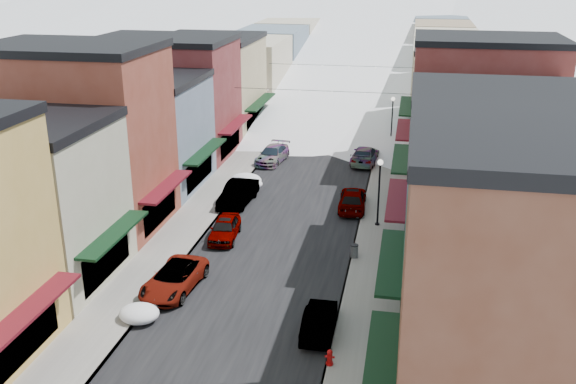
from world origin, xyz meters
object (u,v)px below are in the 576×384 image
at_px(car_silver_sedan, 225,228).
at_px(car_dark_hatch, 238,193).
at_px(fire_hydrant, 330,358).
at_px(streetlamp_near, 379,184).
at_px(car_green_sedan, 319,320).
at_px(trash_can, 354,251).
at_px(car_white_suv, 174,278).

distance_m(car_silver_sedan, car_dark_hatch, 6.40).
bearing_deg(fire_hydrant, car_dark_hatch, 116.24).
distance_m(fire_hydrant, streetlamp_near, 17.10).
distance_m(car_silver_sedan, streetlamp_near, 10.86).
xyz_separation_m(car_silver_sedan, car_green_sedan, (7.80, -10.12, -0.05)).
relative_size(trash_can, streetlamp_near, 0.18).
distance_m(car_dark_hatch, fire_hydrant, 21.49).
distance_m(car_white_suv, fire_hydrant, 11.01).
bearing_deg(trash_can, car_white_suv, -148.62).
bearing_deg(streetlamp_near, car_white_suv, -133.28).
distance_m(car_green_sedan, streetlamp_near, 14.41).
height_order(car_green_sedan, trash_can, car_green_sedan).
bearing_deg(car_white_suv, streetlamp_near, 51.17).
bearing_deg(trash_can, fire_hydrant, -90.21).
bearing_deg(trash_can, car_dark_hatch, 140.43).
xyz_separation_m(car_white_suv, streetlamp_near, (10.63, 11.29, 2.41)).
xyz_separation_m(trash_can, streetlamp_near, (1.09, 5.47, 2.56)).
height_order(car_white_suv, car_dark_hatch, car_dark_hatch).
bearing_deg(car_dark_hatch, streetlamp_near, -9.10).
distance_m(fire_hydrant, trash_can, 11.39).
bearing_deg(car_green_sedan, car_silver_sedan, -53.21).
height_order(car_silver_sedan, car_green_sedan, car_silver_sedan).
height_order(car_silver_sedan, streetlamp_near, streetlamp_near).
distance_m(car_dark_hatch, streetlamp_near, 11.14).
bearing_deg(fire_hydrant, trash_can, 89.79).
bearing_deg(car_green_sedan, fire_hydrant, 106.94).
relative_size(car_white_suv, streetlamp_near, 1.10).
relative_size(car_white_suv, car_silver_sedan, 1.22).
bearing_deg(car_silver_sedan, streetlamp_near, 16.80).
bearing_deg(trash_can, car_silver_sedan, 170.03).
bearing_deg(car_white_suv, car_dark_hatch, 94.45).
bearing_deg(car_dark_hatch, car_silver_sedan, -79.14).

